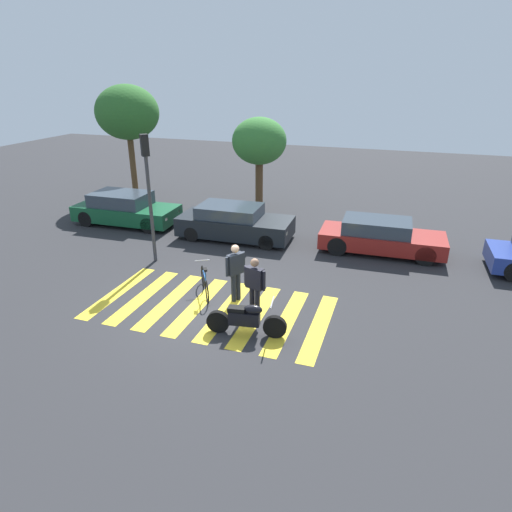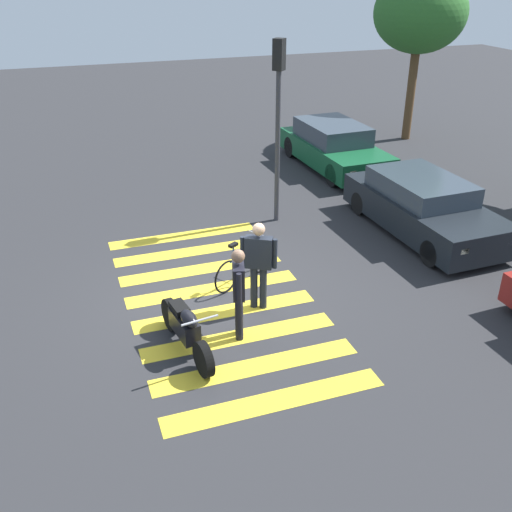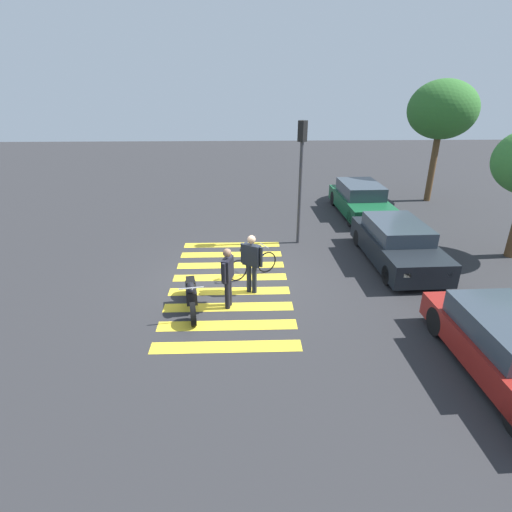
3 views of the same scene
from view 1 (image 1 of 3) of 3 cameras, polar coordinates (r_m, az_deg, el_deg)
ground_plane at (r=12.94m, az=-5.75°, el=-6.66°), size 60.00×60.00×0.00m
police_motorcycle at (r=11.46m, az=-1.31°, el=-8.15°), size 2.09×0.64×1.02m
leaning_bicycle at (r=13.52m, az=-6.61°, el=-3.49°), size 0.97×1.55×1.01m
officer_on_foot at (r=12.04m, az=-0.17°, el=-3.56°), size 0.67×0.33×1.73m
officer_by_motorcycle at (r=12.84m, az=-2.66°, el=-1.68°), size 0.43×0.62×1.77m
crosswalk_stripes at (r=12.94m, az=-5.75°, el=-6.65°), size 6.75×3.55×0.01m
car_green_compact at (r=20.49m, az=-16.49°, el=5.82°), size 4.59×2.01×1.41m
car_black_suv at (r=17.94m, az=-2.83°, el=4.32°), size 4.62×2.02×1.37m
car_maroon_wagon at (r=17.12m, az=15.72°, el=2.44°), size 4.57×1.88×1.28m
traffic_light_pole at (r=15.47m, az=-13.77°, el=9.58°), size 0.34×0.34×4.45m
street_tree_near at (r=24.31m, az=-16.25°, el=17.29°), size 3.17×3.17×5.73m
street_tree_mid at (r=21.31m, az=0.42°, el=14.49°), size 2.55×2.55×4.38m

